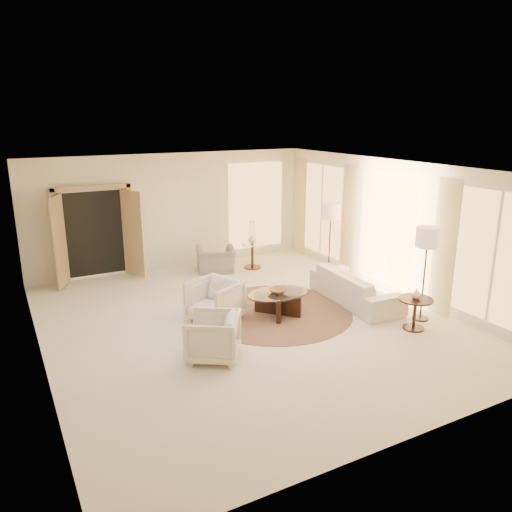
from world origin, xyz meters
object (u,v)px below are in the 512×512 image
sofa (355,287)px  coffee_table (278,301)px  side_vase (252,239)px  end_table (415,308)px  armchair_left (215,299)px  accent_chair (216,256)px  bowl (278,291)px  end_vase (416,294)px  floor_lamp_far (427,241)px  side_table (252,253)px  armchair_right (213,335)px  floor_lamp_near (331,214)px

sofa → coffee_table: 1.74m
sofa → side_vase: 3.18m
coffee_table → end_table: bearing=-43.0°
armchair_left → coffee_table: bearing=49.5°
accent_chair → coffee_table: bearing=107.0°
armchair_left → end_table: (2.97, -2.01, -0.03)m
end_table → side_vase: 4.69m
bowl → end_vase: (1.81, -1.69, 0.17)m
armchair_left → end_table: 3.59m
floor_lamp_far → side_vase: (-1.26, 4.34, -0.75)m
side_table → armchair_right: bearing=-125.1°
side_table → side_vase: bearing=0.0°
armchair_left → end_vase: (2.97, -2.01, 0.23)m
armchair_left → side_vase: side_vase is taller
sofa → accent_chair: 3.63m
side_table → floor_lamp_near: 2.22m
armchair_left → end_vase: 3.60m
armchair_left → accent_chair: (1.22, 2.75, -0.03)m
side_table → bowl: size_ratio=1.89×
sofa → end_table: (0.08, -1.54, 0.07)m
accent_chair → floor_lamp_far: bearing=134.1°
coffee_table → floor_lamp_far: size_ratio=0.77×
coffee_table → bowl: (0.00, 0.00, 0.21)m
armchair_left → accent_chair: 3.01m
armchair_right → accent_chair: (1.85, 4.11, -0.01)m
sofa → side_vase: (-0.75, 3.07, 0.42)m
floor_lamp_near → end_vase: floor_lamp_near is taller
sofa → armchair_left: (-2.89, 0.48, 0.10)m
accent_chair → coffee_table: accent_chair is taller
end_table → floor_lamp_far: bearing=31.0°
floor_lamp_near → end_table: bearing=-97.8°
bowl → end_vase: 2.49m
armchair_left → floor_lamp_near: bearing=83.4°
floor_lamp_far → floor_lamp_near: bearing=90.0°
bowl → floor_lamp_far: bearing=-32.5°
accent_chair → coffee_table: 3.07m
side_vase → sofa: bearing=-76.3°
end_table → bowl: bearing=137.0°
floor_lamp_near → side_vase: (-1.26, 1.45, -0.75)m
accent_chair → end_table: bearing=128.3°
armchair_right → coffee_table: armchair_right is taller
armchair_left → side_table: 3.36m
sofa → accent_chair: (-1.67, 3.23, 0.07)m
floor_lamp_near → floor_lamp_far: size_ratio=1.00×
side_table → side_vase: size_ratio=2.88×
armchair_right → floor_lamp_far: bearing=117.6°
coffee_table → side_vase: bearing=71.3°
sofa → coffee_table: size_ratio=1.64×
armchair_right → side_vase: size_ratio=3.62×
armchair_right → bowl: size_ratio=2.38×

